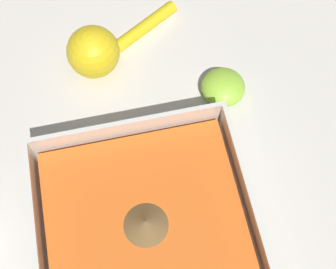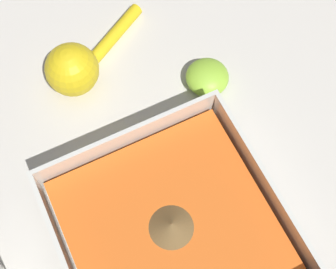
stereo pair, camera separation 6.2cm
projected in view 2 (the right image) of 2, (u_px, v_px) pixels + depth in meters
ground_plane at (167, 197)px, 0.62m from camera, size 4.00×4.00×0.00m
square_dish at (171, 231)px, 0.58m from camera, size 0.26×0.26×0.07m
lemon_squeezer at (76, 66)px, 0.66m from camera, size 0.18×0.13×0.08m
lemon_half at (207, 77)px, 0.68m from camera, size 0.06×0.06×0.03m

